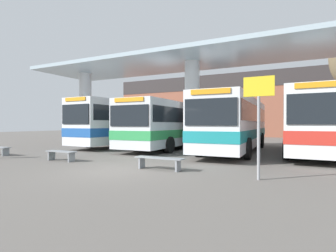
% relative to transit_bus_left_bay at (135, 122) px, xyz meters
% --- Properties ---
extents(ground_plane, '(100.00, 100.00, 0.00)m').
position_rel_transit_bus_left_bay_xyz_m(ground_plane, '(6.02, -10.11, -1.87)').
color(ground_plane, '#605B56').
extents(townhouse_backdrop, '(40.00, 0.58, 8.59)m').
position_rel_transit_bus_left_bay_xyz_m(townhouse_backdrop, '(6.02, 17.73, 3.13)').
color(townhouse_backdrop, brown).
rests_on(townhouse_backdrop, ground_plane).
extents(station_canopy, '(22.83, 5.83, 5.88)m').
position_rel_transit_bus_left_bay_xyz_m(station_canopy, '(6.02, -2.61, 2.97)').
color(station_canopy, silver).
rests_on(station_canopy, ground_plane).
extents(transit_bus_left_bay, '(3.09, 12.52, 3.37)m').
position_rel_transit_bus_left_bay_xyz_m(transit_bus_left_bay, '(0.00, 0.00, 0.00)').
color(transit_bus_left_bay, silver).
rests_on(transit_bus_left_bay, ground_plane).
extents(transit_bus_center_bay, '(2.95, 11.82, 3.13)m').
position_rel_transit_bus_left_bay_xyz_m(transit_bus_center_bay, '(3.94, -0.70, -0.13)').
color(transit_bus_center_bay, silver).
rests_on(transit_bus_center_bay, ground_plane).
extents(transit_bus_right_bay, '(2.95, 11.66, 3.22)m').
position_rel_transit_bus_left_bay_xyz_m(transit_bus_right_bay, '(8.52, -1.59, -0.07)').
color(transit_bus_right_bay, silver).
rests_on(transit_bus_right_bay, ground_plane).
extents(transit_bus_far_right_bay, '(2.92, 10.74, 3.35)m').
position_rel_transit_bus_left_bay_xyz_m(transit_bus_far_right_bay, '(12.82, -1.12, -0.01)').
color(transit_bus_far_right_bay, white).
rests_on(transit_bus_far_right_bay, ground_plane).
extents(waiting_bench_mid_platform, '(1.92, 0.44, 0.46)m').
position_rel_transit_bus_left_bay_xyz_m(waiting_bench_mid_platform, '(7.38, -9.43, -1.52)').
color(waiting_bench_mid_platform, gray).
rests_on(waiting_bench_mid_platform, ground_plane).
extents(waiting_bench_far_platform, '(1.61, 0.44, 0.46)m').
position_rel_transit_bus_left_bay_xyz_m(waiting_bench_far_platform, '(2.24, -9.43, -1.53)').
color(waiting_bench_far_platform, gray).
rests_on(waiting_bench_far_platform, ground_plane).
extents(info_sign_platform, '(0.90, 0.09, 3.15)m').
position_rel_transit_bus_left_bay_xyz_m(info_sign_platform, '(10.94, -9.64, 0.36)').
color(info_sign_platform, gray).
rests_on(info_sign_platform, ground_plane).
extents(parked_car_street, '(4.22, 2.17, 2.09)m').
position_rel_transit_bus_left_bay_xyz_m(parked_car_street, '(2.97, 15.03, -0.85)').
color(parked_car_street, silver).
rests_on(parked_car_street, ground_plane).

